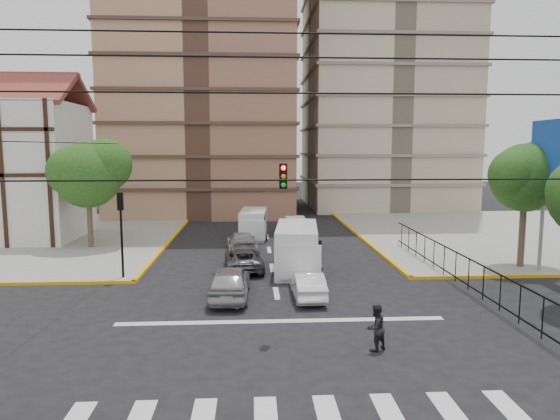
{
  "coord_description": "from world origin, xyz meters",
  "views": [
    {
      "loc": [
        -1.11,
        -17.75,
        6.82
      ],
      "look_at": [
        0.15,
        4.63,
        4.0
      ],
      "focal_mm": 32.0,
      "sensor_mm": 36.0,
      "label": 1
    }
  ],
  "objects": [
    {
      "name": "ground",
      "position": [
        0.0,
        0.0,
        0.0
      ],
      "size": [
        160.0,
        160.0,
        0.0
      ],
      "primitive_type": "plane",
      "color": "black",
      "rests_on": "ground"
    },
    {
      "name": "sidewalk_ne",
      "position": [
        20.0,
        20.0,
        0.07
      ],
      "size": [
        26.0,
        26.0,
        0.15
      ],
      "primitive_type": "cube",
      "color": "gray",
      "rests_on": "ground"
    },
    {
      "name": "crosswalk_stripes",
      "position": [
        0.0,
        -6.0,
        0.01
      ],
      "size": [
        12.0,
        2.4,
        0.01
      ],
      "primitive_type": "cube",
      "color": "silver",
      "rests_on": "ground"
    },
    {
      "name": "stop_line",
      "position": [
        0.0,
        1.2,
        0.01
      ],
      "size": [
        13.0,
        0.4,
        0.01
      ],
      "primitive_type": "cube",
      "color": "silver",
      "rests_on": "ground"
    },
    {
      "name": "tudor_building",
      "position": [
        -19.0,
        20.0,
        5.25
      ],
      "size": [
        10.8,
        8.05,
        12.23
      ],
      "color": "silver",
      "rests_on": "ground"
    },
    {
      "name": "park_fence",
      "position": [
        9.0,
        4.5,
        0.0
      ],
      "size": [
        0.1,
        22.5,
        1.66
      ],
      "primitive_type": null,
      "color": "black",
      "rests_on": "ground"
    },
    {
      "name": "tree_park_c",
      "position": [
        14.09,
        9.01,
        5.34
      ],
      "size": [
        4.65,
        3.8,
        7.25
      ],
      "color": "#473828",
      "rests_on": "ground"
    },
    {
      "name": "tree_tudor",
      "position": [
        -11.9,
        16.01,
        5.22
      ],
      "size": [
        5.39,
        4.4,
        7.43
      ],
      "color": "#473828",
      "rests_on": "ground"
    },
    {
      "name": "traffic_light_nw",
      "position": [
        -7.8,
        7.8,
        3.11
      ],
      "size": [
        0.28,
        0.22,
        4.4
      ],
      "color": "black",
      "rests_on": "ground"
    },
    {
      "name": "traffic_light_hanging",
      "position": [
        0.0,
        -2.04,
        5.9
      ],
      "size": [
        18.0,
        9.12,
        0.92
      ],
      "color": "black",
      "rests_on": "ground"
    },
    {
      "name": "van_right_lane",
      "position": [
        1.35,
        9.04,
        1.23
      ],
      "size": [
        2.75,
        5.8,
        2.52
      ],
      "rotation": [
        0.0,
        0.0,
        -0.1
      ],
      "color": "silver",
      "rests_on": "ground"
    },
    {
      "name": "van_left_lane",
      "position": [
        -1.03,
        19.41,
        1.03
      ],
      "size": [
        2.16,
        4.8,
        2.11
      ],
      "rotation": [
        0.0,
        0.0,
        -0.07
      ],
      "color": "silver",
      "rests_on": "ground"
    },
    {
      "name": "car_silver_front_left",
      "position": [
        -2.16,
        4.36,
        0.76
      ],
      "size": [
        1.91,
        4.5,
        1.52
      ],
      "primitive_type": "imported",
      "rotation": [
        0.0,
        0.0,
        3.12
      ],
      "color": "#A9A8AD",
      "rests_on": "ground"
    },
    {
      "name": "car_white_front_right",
      "position": [
        1.39,
        4.23,
        0.62
      ],
      "size": [
        1.39,
        3.79,
        1.24
      ],
      "primitive_type": "imported",
      "rotation": [
        0.0,
        0.0,
        3.16
      ],
      "color": "white",
      "rests_on": "ground"
    },
    {
      "name": "car_grey_mid_left",
      "position": [
        -1.61,
        9.66,
        0.61
      ],
      "size": [
        2.36,
        4.56,
        1.23
      ],
      "primitive_type": "imported",
      "rotation": [
        0.0,
        0.0,
        3.22
      ],
      "color": "#525359",
      "rests_on": "ground"
    },
    {
      "name": "car_silver_rear_left",
      "position": [
        -1.81,
        14.62,
        0.65
      ],
      "size": [
        2.16,
        4.62,
        1.31
      ],
      "primitive_type": "imported",
      "rotation": [
        0.0,
        0.0,
        3.22
      ],
      "color": "#A4A4A9",
      "rests_on": "ground"
    },
    {
      "name": "car_darkgrey_mid_right",
      "position": [
        2.62,
        15.22,
        0.63
      ],
      "size": [
        1.93,
        3.86,
        1.26
      ],
      "primitive_type": "imported",
      "rotation": [
        0.0,
        0.0,
        3.02
      ],
      "color": "#252427",
      "rests_on": "ground"
    },
    {
      "name": "car_white_rear_right",
      "position": [
        2.14,
        21.68,
        0.71
      ],
      "size": [
        2.14,
        4.49,
        1.42
      ],
      "primitive_type": "imported",
      "rotation": [
        0.0,
        0.0,
        3.29
      ],
      "color": "white",
      "rests_on": "ground"
    },
    {
      "name": "pedestrian_crosswalk",
      "position": [
        3.01,
        -1.82,
        0.8
      ],
      "size": [
        0.98,
        0.93,
        1.59
      ],
      "primitive_type": "imported",
      "rotation": [
        0.0,
        0.0,
        3.71
      ],
      "color": "black",
      "rests_on": "ground"
    }
  ]
}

